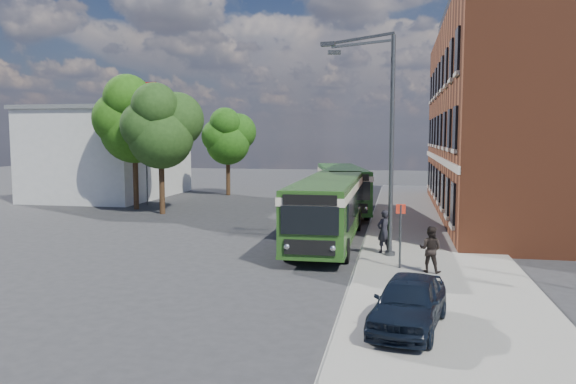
% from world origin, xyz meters
% --- Properties ---
extents(ground, '(120.00, 120.00, 0.00)m').
position_xyz_m(ground, '(0.00, 0.00, 0.00)').
color(ground, '#2A2A2C').
rests_on(ground, ground).
extents(pavement, '(6.00, 48.00, 0.15)m').
position_xyz_m(pavement, '(7.00, 8.00, 0.07)').
color(pavement, gray).
rests_on(pavement, ground).
extents(kerb_line, '(0.12, 48.00, 0.01)m').
position_xyz_m(kerb_line, '(3.95, 8.00, 0.01)').
color(kerb_line, beige).
rests_on(kerb_line, ground).
extents(brick_office, '(12.10, 26.00, 14.20)m').
position_xyz_m(brick_office, '(14.00, 12.00, 6.97)').
color(brick_office, brown).
rests_on(brick_office, ground).
extents(white_building, '(9.40, 13.40, 7.30)m').
position_xyz_m(white_building, '(-18.00, 18.00, 3.66)').
color(white_building, beige).
rests_on(white_building, ground).
extents(flagpole, '(0.95, 0.10, 9.00)m').
position_xyz_m(flagpole, '(-12.45, 13.00, 4.94)').
color(flagpole, '#3C3F42').
rests_on(flagpole, ground).
extents(street_lamp, '(2.96, 2.38, 9.00)m').
position_xyz_m(street_lamp, '(4.84, -2.00, 4.79)').
color(street_lamp, '#3C3F42').
rests_on(street_lamp, ground).
extents(bus_stop_sign, '(0.35, 0.08, 2.52)m').
position_xyz_m(bus_stop_sign, '(5.60, -4.20, 1.51)').
color(bus_stop_sign, '#3C3F42').
rests_on(bus_stop_sign, ground).
extents(bus_front, '(2.73, 12.63, 3.02)m').
position_xyz_m(bus_front, '(2.29, 1.20, 1.83)').
color(bus_front, '#254E19').
rests_on(bus_front, ground).
extents(bus_rear, '(4.60, 10.85, 3.02)m').
position_xyz_m(bus_rear, '(1.85, 11.69, 1.83)').
color(bus_rear, '#1B5017').
rests_on(bus_rear, ground).
extents(parked_car, '(2.32, 4.17, 1.34)m').
position_xyz_m(parked_car, '(5.81, -10.83, 0.82)').
color(parked_car, black).
rests_on(parked_car, pavement).
extents(pedestrian_a, '(0.78, 0.75, 1.79)m').
position_xyz_m(pedestrian_a, '(4.94, -1.50, 1.05)').
color(pedestrian_a, black).
rests_on(pedestrian_a, pavement).
extents(pedestrian_b, '(0.96, 0.84, 1.66)m').
position_xyz_m(pedestrian_b, '(6.66, -4.67, 0.98)').
color(pedestrian_b, black).
rests_on(pedestrian_b, pavement).
extents(tree_left, '(4.96, 4.71, 8.37)m').
position_xyz_m(tree_left, '(-9.45, 8.79, 5.68)').
color(tree_left, '#321E12').
rests_on(tree_left, ground).
extents(tree_mid, '(5.41, 5.14, 9.13)m').
position_xyz_m(tree_mid, '(-12.18, 10.65, 6.19)').
color(tree_mid, '#321E12').
rests_on(tree_mid, ground).
extents(tree_right, '(4.41, 4.19, 7.44)m').
position_xyz_m(tree_right, '(-8.79, 21.06, 5.04)').
color(tree_right, '#321E12').
rests_on(tree_right, ground).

